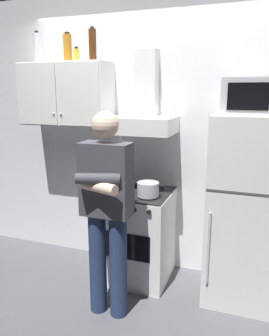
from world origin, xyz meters
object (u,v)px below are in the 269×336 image
at_px(range_hood, 143,111).
at_px(person_standing, 107,208).
at_px(bottle_rum_dark, 93,45).
at_px(stove_oven, 138,235).
at_px(bottle_liquor_amber, 68,48).
at_px(bottle_spice_jar, 76,55).
at_px(refrigerator, 245,210).
at_px(microwave, 254,96).
at_px(upper_cabinet, 66,94).
at_px(cooking_pot, 148,189).
at_px(bottle_vodka_clear, 37,48).

xyz_separation_m(range_hood, person_standing, (-0.05, -0.73, -0.70)).
bearing_deg(person_standing, bottle_rum_dark, 121.29).
relative_size(stove_oven, bottle_liquor_amber, 3.17).
distance_m(person_standing, bottle_spice_jar, 1.54).
height_order(stove_oven, range_hood, range_hood).
bearing_deg(range_hood, refrigerator, -7.55).
bearing_deg(refrigerator, bottle_liquor_amber, 175.09).
bearing_deg(bottle_liquor_amber, microwave, -4.31).
relative_size(upper_cabinet, microwave, 1.88).
height_order(bottle_spice_jar, bottle_liquor_amber, bottle_liquor_amber).
relative_size(bottle_spice_jar, bottle_liquor_amber, 0.49).
relative_size(person_standing, cooking_pot, 5.57).
bearing_deg(cooking_pot, upper_cabinet, 165.27).
height_order(person_standing, cooking_pot, person_standing).
relative_size(person_standing, bottle_liquor_amber, 5.95).
xyz_separation_m(refrigerator, microwave, (-0.00, 0.02, 0.94)).
distance_m(person_standing, bottle_vodka_clear, 1.83).
xyz_separation_m(bottle_vodka_clear, bottle_spice_jar, (0.45, -0.02, -0.08)).
relative_size(upper_cabinet, range_hood, 1.20).
bearing_deg(bottle_vodka_clear, upper_cabinet, -1.81).
height_order(range_hood, bottle_liquor_amber, bottle_liquor_amber).
height_order(range_hood, person_standing, range_hood).
bearing_deg(bottle_liquor_amber, upper_cabinet, -135.58).
xyz_separation_m(upper_cabinet, range_hood, (0.80, 0.00, -0.15)).
bearing_deg(bottle_liquor_amber, stove_oven, -10.87).
bearing_deg(refrigerator, microwave, 90.90).
bearing_deg(refrigerator, bottle_vodka_clear, 176.27).
bearing_deg(bottle_vodka_clear, bottle_spice_jar, -2.59).
xyz_separation_m(range_hood, bottle_liquor_amber, (-0.78, 0.02, 0.58)).
relative_size(bottle_vodka_clear, bottle_liquor_amber, 1.10).
relative_size(upper_cabinet, person_standing, 0.55).
bearing_deg(bottle_vodka_clear, person_standing, -34.95).
bearing_deg(stove_oven, refrigerator, 0.04).
distance_m(microwave, bottle_vodka_clear, 2.11).
xyz_separation_m(upper_cabinet, bottle_rum_dark, (0.29, 0.02, 0.45)).
distance_m(microwave, cooking_pot, 1.16).
bearing_deg(upper_cabinet, refrigerator, -4.07).
distance_m(range_hood, bottle_rum_dark, 0.79).
height_order(range_hood, microwave, range_hood).
distance_m(bottle_spice_jar, bottle_liquor_amber, 0.14).
relative_size(person_standing, bottle_spice_jar, 12.14).
height_order(upper_cabinet, cooking_pot, upper_cabinet).
distance_m(stove_oven, bottle_liquor_amber, 1.92).
relative_size(upper_cabinet, bottle_liquor_amber, 3.27).
relative_size(refrigerator, cooking_pot, 5.43).
relative_size(microwave, bottle_liquor_amber, 1.74).
distance_m(stove_oven, microwave, 1.62).
xyz_separation_m(person_standing, bottle_liquor_amber, (-0.73, 0.75, 1.28)).
bearing_deg(range_hood, bottle_liquor_amber, 178.34).
relative_size(person_standing, bottle_rum_dark, 5.34).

